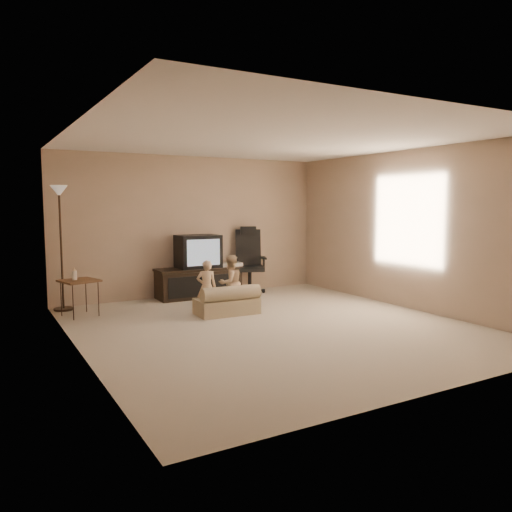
# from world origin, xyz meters

# --- Properties ---
(floor) EXTENTS (5.50, 5.50, 0.00)m
(floor) POSITION_xyz_m (0.00, 0.00, 0.00)
(floor) COLOR #BAAD94
(floor) RESTS_ON ground
(room_shell) EXTENTS (5.50, 5.50, 5.50)m
(room_shell) POSITION_xyz_m (0.00, 0.00, 1.52)
(room_shell) COLOR silver
(room_shell) RESTS_ON floor
(tv_stand) EXTENTS (1.56, 0.59, 1.11)m
(tv_stand) POSITION_xyz_m (-0.02, 2.49, 0.46)
(tv_stand) COLOR black
(tv_stand) RESTS_ON floor
(office_chair) EXTENTS (0.74, 0.75, 1.23)m
(office_chair) POSITION_xyz_m (0.97, 2.42, 0.44)
(office_chair) COLOR black
(office_chair) RESTS_ON floor
(side_table) EXTENTS (0.60, 0.60, 0.73)m
(side_table) POSITION_xyz_m (-2.16, 1.95, 0.52)
(side_table) COLOR brown
(side_table) RESTS_ON floor
(floor_lamp) EXTENTS (0.30, 0.30, 1.94)m
(floor_lamp) POSITION_xyz_m (-2.30, 2.50, 1.41)
(floor_lamp) COLOR #2F2015
(floor_lamp) RESTS_ON floor
(child_sofa) EXTENTS (0.94, 0.56, 0.45)m
(child_sofa) POSITION_xyz_m (-0.20, 0.96, 0.18)
(child_sofa) COLOR tan
(child_sofa) RESTS_ON floor
(toddler_left) EXTENTS (0.35, 0.30, 0.82)m
(toddler_left) POSITION_xyz_m (-0.46, 1.15, 0.41)
(toddler_left) COLOR #D6AF86
(toddler_left) RESTS_ON floor
(toddler_right) EXTENTS (0.46, 0.31, 0.87)m
(toddler_right) POSITION_xyz_m (-0.03, 1.20, 0.43)
(toddler_right) COLOR #D6AF86
(toddler_right) RESTS_ON floor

